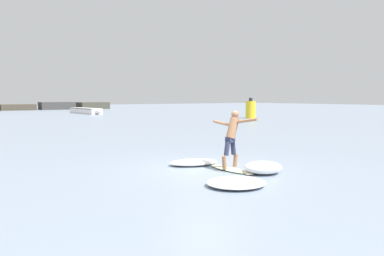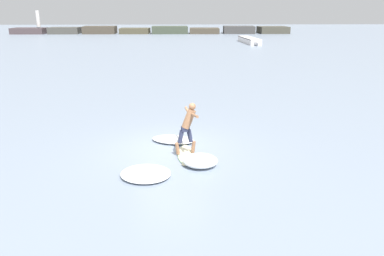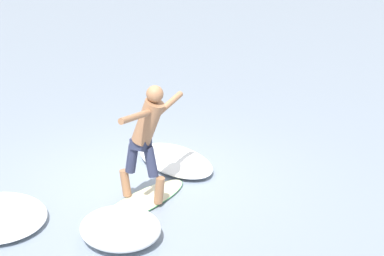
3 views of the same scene
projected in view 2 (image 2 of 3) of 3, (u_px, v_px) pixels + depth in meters
The scene contains 8 objects.
ground_plane at pixel (172, 149), 13.71m from camera, with size 200.00×200.00×0.00m, color #8190A2.
rock_jetty_breakwater at pixel (158, 30), 72.32m from camera, with size 53.00×4.76×4.28m.
surfboard at pixel (185, 154), 13.13m from camera, with size 0.56×1.93×0.20m.
surfer at pixel (188, 124), 12.85m from camera, with size 0.81×1.68×1.81m.
fishing_boat_near_jetty at pixel (250, 40), 53.03m from camera, with size 2.18×8.85×0.78m.
wave_foam_at_tail at pixel (146, 174), 11.49m from camera, with size 1.86×1.75×0.18m.
wave_foam_at_nose at pixel (173, 139), 14.41m from camera, with size 1.85×1.35×0.20m.
wave_foam_beside at pixel (200, 161), 12.21m from camera, with size 1.32×1.25×0.37m.
Camera 2 is at (0.31, -12.82, 4.98)m, focal length 35.00 mm.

